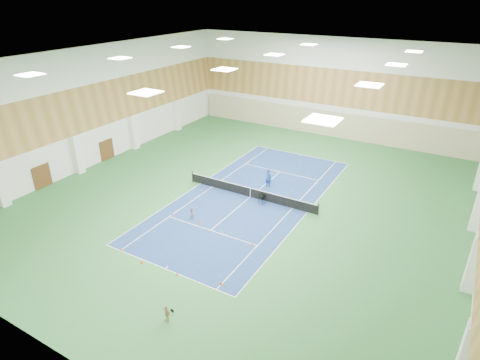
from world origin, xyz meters
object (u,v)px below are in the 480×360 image
coach (268,178)px  ball_cart (262,199)px  child_apron (166,313)px  tennis_net (250,192)px  child_court (192,213)px

coach → ball_cart: (1.05, -3.32, -0.48)m
ball_cart → child_apron: bearing=-75.0°
coach → child_apron: coach is taller
coach → child_apron: (2.67, -18.15, -0.40)m
child_apron → tennis_net: bearing=107.4°
ball_cart → tennis_net: bearing=166.7°
tennis_net → child_court: 6.14m
coach → child_court: (-2.69, -8.43, -0.40)m
child_apron → ball_cart: bearing=102.2°
child_court → child_apron: size_ratio=1.00×
tennis_net → ball_cart: tennis_net is taller
child_court → ball_cart: 6.33m
child_court → ball_cart: (3.74, 5.11, -0.08)m
tennis_net → ball_cart: bearing=-22.1°
coach → ball_cart: coach is taller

